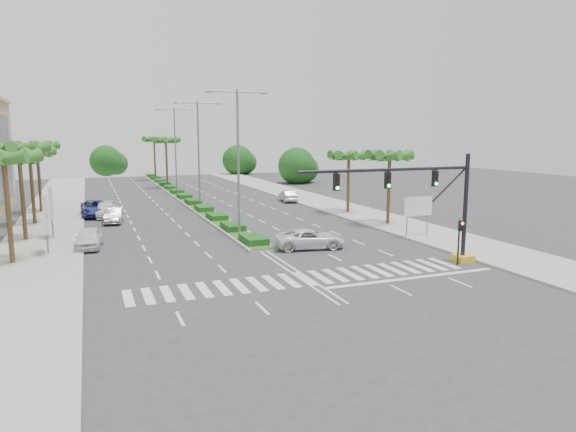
{
  "coord_description": "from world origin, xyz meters",
  "views": [
    {
      "loc": [
        -11.58,
        -26.93,
        8.45
      ],
      "look_at": [
        0.8,
        4.78,
        3.0
      ],
      "focal_mm": 32.0,
      "sensor_mm": 36.0,
      "label": 1
    }
  ],
  "objects_px": {
    "car_parked_d": "(106,210)",
    "car_crossing": "(310,239)",
    "car_parked_b": "(114,215)",
    "car_right": "(288,196)",
    "car_parked_c": "(95,208)",
    "car_parked_a": "(89,238)"
  },
  "relations": [
    {
      "from": "car_parked_c",
      "to": "car_parked_d",
      "type": "relative_size",
      "value": 1.16
    },
    {
      "from": "car_parked_c",
      "to": "car_parked_a",
      "type": "bearing_deg",
      "value": -95.11
    },
    {
      "from": "car_parked_b",
      "to": "car_crossing",
      "type": "height_order",
      "value": "car_parked_b"
    },
    {
      "from": "car_parked_a",
      "to": "car_crossing",
      "type": "height_order",
      "value": "car_parked_a"
    },
    {
      "from": "car_parked_d",
      "to": "car_crossing",
      "type": "distance_m",
      "value": 24.97
    },
    {
      "from": "car_parked_d",
      "to": "car_right",
      "type": "xyz_separation_m",
      "value": [
        21.9,
        4.68,
        -0.03
      ]
    },
    {
      "from": "car_parked_a",
      "to": "car_crossing",
      "type": "distance_m",
      "value": 16.54
    },
    {
      "from": "car_parked_b",
      "to": "car_crossing",
      "type": "relative_size",
      "value": 0.87
    },
    {
      "from": "car_parked_b",
      "to": "car_right",
      "type": "relative_size",
      "value": 1.04
    },
    {
      "from": "car_parked_b",
      "to": "car_parked_d",
      "type": "height_order",
      "value": "car_parked_b"
    },
    {
      "from": "car_parked_a",
      "to": "car_parked_c",
      "type": "height_order",
      "value": "car_parked_c"
    },
    {
      "from": "car_parked_a",
      "to": "car_parked_c",
      "type": "xyz_separation_m",
      "value": [
        0.73,
        15.88,
        0.07
      ]
    },
    {
      "from": "car_parked_b",
      "to": "car_right",
      "type": "xyz_separation_m",
      "value": [
        21.32,
        8.38,
        -0.03
      ]
    },
    {
      "from": "car_parked_d",
      "to": "car_crossing",
      "type": "bearing_deg",
      "value": -56.9
    },
    {
      "from": "car_parked_a",
      "to": "car_parked_b",
      "type": "relative_size",
      "value": 0.98
    },
    {
      "from": "car_parked_b",
      "to": "car_right",
      "type": "bearing_deg",
      "value": 28.53
    },
    {
      "from": "car_parked_a",
      "to": "car_parked_b",
      "type": "xyz_separation_m",
      "value": [
        2.28,
        11.06,
        -0.01
      ]
    },
    {
      "from": "car_parked_c",
      "to": "car_parked_d",
      "type": "distance_m",
      "value": 1.48
    },
    {
      "from": "car_parked_d",
      "to": "car_parked_b",
      "type": "bearing_deg",
      "value": -81.05
    },
    {
      "from": "car_parked_a",
      "to": "car_parked_c",
      "type": "distance_m",
      "value": 15.9
    },
    {
      "from": "car_parked_d",
      "to": "car_crossing",
      "type": "height_order",
      "value": "car_parked_d"
    },
    {
      "from": "car_parked_b",
      "to": "car_crossing",
      "type": "bearing_deg",
      "value": -45.68
    }
  ]
}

